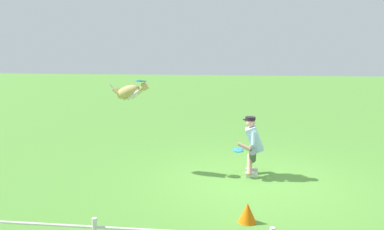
{
  "coord_description": "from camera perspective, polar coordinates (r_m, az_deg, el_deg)",
  "views": [
    {
      "loc": [
        0.44,
        7.63,
        2.78
      ],
      "look_at": [
        1.39,
        -0.6,
        1.29
      ],
      "focal_mm": 35.83,
      "sensor_mm": 36.0,
      "label": 1
    }
  ],
  "objects": [
    {
      "name": "training_cone",
      "position": [
        6.38,
        8.25,
        -14.18
      ],
      "size": [
        0.29,
        0.29,
        0.32
      ],
      "primitive_type": "cone",
      "color": "orange",
      "rests_on": "ground_plane"
    },
    {
      "name": "ground_plane",
      "position": [
        8.13,
        9.44,
        -9.98
      ],
      "size": [
        60.0,
        60.0,
        0.0
      ],
      "primitive_type": "plane",
      "color": "#549137"
    },
    {
      "name": "dog",
      "position": [
        8.69,
        -9.21,
        3.39
      ],
      "size": [
        1.01,
        0.45,
        0.48
      ],
      "rotation": [
        0.0,
        0.0,
        2.89
      ],
      "color": "tan"
    },
    {
      "name": "frisbee_held",
      "position": [
        8.21,
        6.86,
        -5.23
      ],
      "size": [
        0.3,
        0.3,
        0.04
      ],
      "primitive_type": "cylinder",
      "rotation": [
        -0.06,
        -0.03,
        5.97
      ],
      "color": "#2E8EE0",
      "rests_on": "person"
    },
    {
      "name": "frisbee_flying",
      "position": [
        8.55,
        -7.62,
        5.01
      ],
      "size": [
        0.32,
        0.32,
        0.07
      ],
      "primitive_type": "cylinder",
      "rotation": [
        -0.05,
        0.14,
        4.27
      ],
      "color": "#2D81E0"
    },
    {
      "name": "person",
      "position": [
        8.42,
        9.01,
        -4.29
      ],
      "size": [
        0.59,
        0.65,
        1.29
      ],
      "rotation": [
        0.0,
        0.0,
        -0.04
      ],
      "color": "silver",
      "rests_on": "ground_plane"
    }
  ]
}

